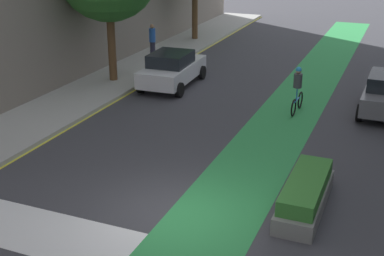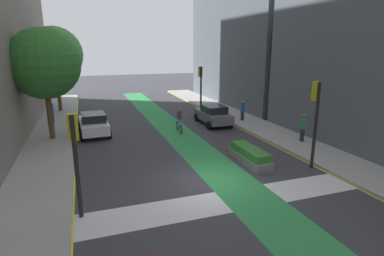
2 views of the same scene
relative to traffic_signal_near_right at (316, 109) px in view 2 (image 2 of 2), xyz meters
name	(u,v)px [view 2 (image 2 of 2)]	position (x,y,z in m)	size (l,w,h in m)	color
ground_plane	(209,181)	(-5.68, 0.06, -3.12)	(120.00, 120.00, 0.00)	#38383D
bike_lane_paint	(229,178)	(-4.68, 0.06, -3.12)	(2.40, 60.00, 0.01)	#2D8C47
crosswalk_band	(228,201)	(-5.68, -1.94, -3.12)	(12.00, 1.80, 0.01)	silver
sidewalk_left	(32,206)	(-13.18, 0.06, -3.05)	(3.00, 60.00, 0.15)	#9E9E99
curb_stripe_left	(73,202)	(-11.68, 0.06, -3.12)	(0.16, 60.00, 0.01)	yellow
sidewalk_right	(336,161)	(1.82, 0.06, -3.05)	(3.00, 60.00, 0.15)	#9E9E99
curb_stripe_right	(314,166)	(0.32, 0.06, -3.12)	(0.16, 60.00, 0.01)	yellow
traffic_signal_near_right	(316,109)	(0.00, 0.00, 0.00)	(0.35, 0.52, 4.46)	black
traffic_signal_near_left	(75,146)	(-11.35, -1.12, -0.40)	(0.35, 0.52, 3.87)	black
traffic_signal_far_right	(201,81)	(-0.58, 14.66, -0.06)	(0.35, 0.52, 4.37)	black
car_grey_right_far	(213,115)	(-1.15, 10.26, -2.32)	(2.07, 4.22, 1.57)	slate
car_white_left_far	(94,124)	(-10.41, 10.31, -2.32)	(2.17, 4.27, 1.57)	silver
cyclist_in_lane	(179,119)	(-4.44, 8.86, -2.15)	(0.32, 1.73, 1.86)	black
pedestrian_sidewalk_right_a	(243,110)	(1.50, 10.24, -2.12)	(0.34, 0.34, 1.67)	#262638
pedestrian_sidewalk_left_a	(52,112)	(-13.46, 14.48, -2.08)	(0.34, 0.34, 1.74)	#262638
pedestrian_sidewalk_right_b	(303,127)	(2.30, 3.59, -2.05)	(0.34, 0.34, 1.80)	#262638
street_tree_near	(44,64)	(-13.13, 9.73, 1.95)	(4.51, 4.51, 7.19)	brown
street_tree_far	(55,54)	(-13.15, 19.77, 2.33)	(5.06, 5.06, 7.84)	brown
median_planter	(250,156)	(-2.68, 1.61, -2.72)	(0.99, 3.27, 0.85)	slate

